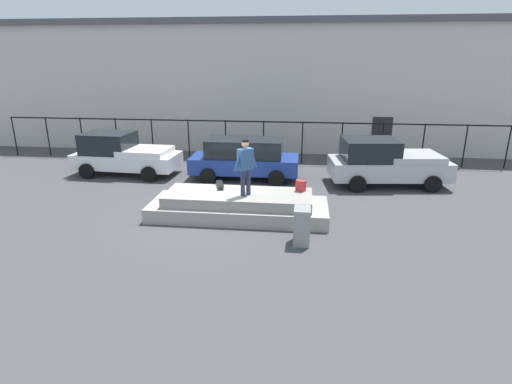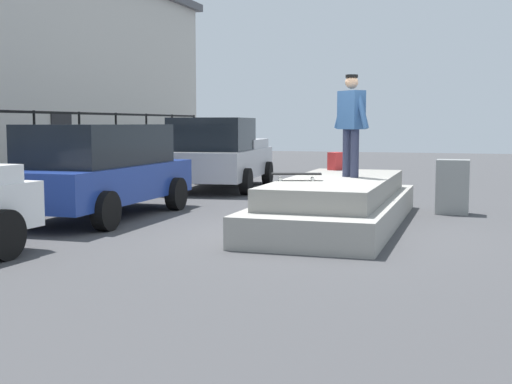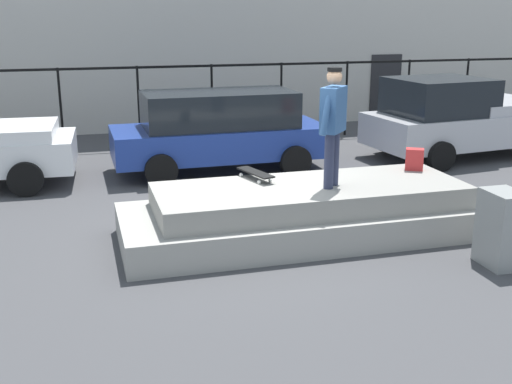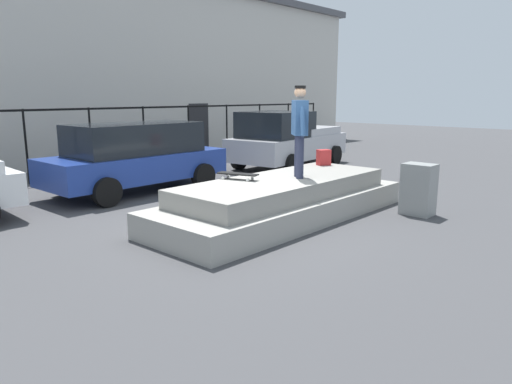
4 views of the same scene
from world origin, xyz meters
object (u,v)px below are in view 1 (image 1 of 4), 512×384
Objects in this scene: skateboarder at (245,164)px; utility_box at (302,226)px; car_white_pickup_near at (123,154)px; car_blue_hatchback_mid at (245,158)px; backpack at (301,186)px; car_silver_pickup_far at (385,162)px; skateboard at (220,184)px.

utility_box is at bearing -42.80° from skateboarder.
car_white_pickup_near reaches higher than utility_box.
skateboarder reaches higher than car_blue_hatchback_mid.
backpack is at bearing 19.03° from skateboarder.
car_silver_pickup_far is at bearing -1.82° from car_blue_hatchback_mid.
car_white_pickup_near is (-7.68, 3.98, -0.07)m from backpack.
car_blue_hatchback_mid is at bearing 150.00° from backpack.
skateboarder is 7.58m from car_white_pickup_near.
skateboarder reaches higher than car_silver_pickup_far.
skateboarder is at bearing -139.27° from car_silver_pickup_far.
car_white_pickup_near reaches higher than backpack.
backpack is 4.53m from car_blue_hatchback_mid.
car_silver_pickup_far is at bearing 76.93° from backpack.
backpack is 0.08× the size of car_white_pickup_near.
car_silver_pickup_far is at bearing 62.15° from utility_box.
car_silver_pickup_far reaches higher than utility_box.
car_blue_hatchback_mid is at bearing 178.18° from car_silver_pickup_far.
car_blue_hatchback_mid reaches higher than skateboard.
skateboard is 6.89m from car_silver_pickup_far.
skateboarder is 4.58m from car_blue_hatchback_mid.
car_silver_pickup_far is (3.26, 3.68, -0.04)m from backpack.
car_silver_pickup_far is 6.71m from utility_box.
car_silver_pickup_far reaches higher than car_white_pickup_near.
car_white_pickup_near is 5.32m from car_blue_hatchback_mid.
skateboarder reaches higher than utility_box.
utility_box is at bearing -40.74° from skateboard.
skateboarder reaches higher than skateboard.
skateboard is 2.64m from backpack.
car_blue_hatchback_mid is (0.27, 3.74, 0.01)m from skateboard.
utility_box is (1.76, -1.63, -1.28)m from skateboarder.
car_blue_hatchback_mid is (-0.68, 4.44, -0.90)m from skateboarder.
car_silver_pickup_far is (10.94, -0.30, 0.03)m from car_white_pickup_near.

